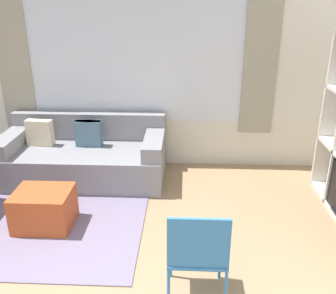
# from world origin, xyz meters

# --- Properties ---
(wall_back) EXTENTS (6.51, 0.11, 2.70)m
(wall_back) POSITION_xyz_m (0.00, 3.35, 1.36)
(wall_back) COLOR silver
(wall_back) RESTS_ON ground_plane
(area_rug) EXTENTS (2.83, 2.13, 0.01)m
(area_rug) POSITION_xyz_m (-1.17, 1.86, 0.01)
(area_rug) COLOR slate
(area_rug) RESTS_ON ground_plane
(couch_main) EXTENTS (2.08, 0.98, 0.79)m
(couch_main) POSITION_xyz_m (-0.65, 2.82, 0.30)
(couch_main) COLOR gray
(couch_main) RESTS_ON ground_plane
(ottoman) EXTENTS (0.58, 0.48, 0.40)m
(ottoman) POSITION_xyz_m (-0.78, 1.65, 0.20)
(ottoman) COLOR #B74C23
(ottoman) RESTS_ON ground_plane
(folding_chair) EXTENTS (0.44, 0.46, 0.86)m
(folding_chair) POSITION_xyz_m (0.77, 0.63, 0.52)
(folding_chair) COLOR #3375B7
(folding_chair) RESTS_ON ground_plane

